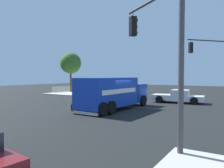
{
  "coord_description": "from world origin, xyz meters",
  "views": [
    {
      "loc": [
        15.67,
        9.7,
        2.87
      ],
      "look_at": [
        -0.69,
        -0.55,
        2.13
      ],
      "focal_mm": 35.52,
      "sensor_mm": 36.0,
      "label": 1
    }
  ],
  "objects_px": {
    "delivery_truck": "(113,93)",
    "pedestrian_near_corner": "(97,87)",
    "shade_tree_near": "(71,63)",
    "traffic_light_secondary": "(161,43)",
    "traffic_light_primary": "(215,62)",
    "pickup_white": "(178,96)"
  },
  "relations": [
    {
      "from": "delivery_truck",
      "to": "pedestrian_near_corner",
      "type": "height_order",
      "value": "delivery_truck"
    },
    {
      "from": "pedestrian_near_corner",
      "to": "shade_tree_near",
      "type": "distance_m",
      "value": 6.46
    },
    {
      "from": "shade_tree_near",
      "to": "traffic_light_secondary",
      "type": "bearing_deg",
      "value": 49.49
    },
    {
      "from": "traffic_light_primary",
      "to": "pedestrian_near_corner",
      "type": "relative_size",
      "value": 3.7
    },
    {
      "from": "delivery_truck",
      "to": "shade_tree_near",
      "type": "xyz_separation_m",
      "value": [
        -11.89,
        -15.75,
        3.52
      ]
    },
    {
      "from": "delivery_truck",
      "to": "traffic_light_primary",
      "type": "distance_m",
      "value": 10.24
    },
    {
      "from": "traffic_light_secondary",
      "to": "shade_tree_near",
      "type": "relative_size",
      "value": 0.93
    },
    {
      "from": "delivery_truck",
      "to": "pickup_white",
      "type": "height_order",
      "value": "delivery_truck"
    },
    {
      "from": "shade_tree_near",
      "to": "traffic_light_primary",
      "type": "bearing_deg",
      "value": 77.69
    },
    {
      "from": "pickup_white",
      "to": "pedestrian_near_corner",
      "type": "xyz_separation_m",
      "value": [
        -4.63,
        -14.0,
        0.4
      ]
    },
    {
      "from": "delivery_truck",
      "to": "pickup_white",
      "type": "bearing_deg",
      "value": 155.13
    },
    {
      "from": "delivery_truck",
      "to": "shade_tree_near",
      "type": "height_order",
      "value": "shade_tree_near"
    },
    {
      "from": "traffic_light_secondary",
      "to": "pedestrian_near_corner",
      "type": "bearing_deg",
      "value": -138.3
    },
    {
      "from": "delivery_truck",
      "to": "pedestrian_near_corner",
      "type": "relative_size",
      "value": 4.68
    },
    {
      "from": "pedestrian_near_corner",
      "to": "shade_tree_near",
      "type": "bearing_deg",
      "value": -87.68
    },
    {
      "from": "delivery_truck",
      "to": "shade_tree_near",
      "type": "distance_m",
      "value": 20.05
    },
    {
      "from": "pickup_white",
      "to": "traffic_light_primary",
      "type": "bearing_deg",
      "value": 81.27
    },
    {
      "from": "traffic_light_primary",
      "to": "pickup_white",
      "type": "height_order",
      "value": "traffic_light_primary"
    },
    {
      "from": "traffic_light_primary",
      "to": "pickup_white",
      "type": "distance_m",
      "value": 4.99
    },
    {
      "from": "traffic_light_secondary",
      "to": "pedestrian_near_corner",
      "type": "height_order",
      "value": "traffic_light_secondary"
    },
    {
      "from": "pedestrian_near_corner",
      "to": "traffic_light_primary",
      "type": "bearing_deg",
      "value": 73.57
    },
    {
      "from": "traffic_light_primary",
      "to": "delivery_truck",
      "type": "bearing_deg",
      "value": -45.41
    }
  ]
}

